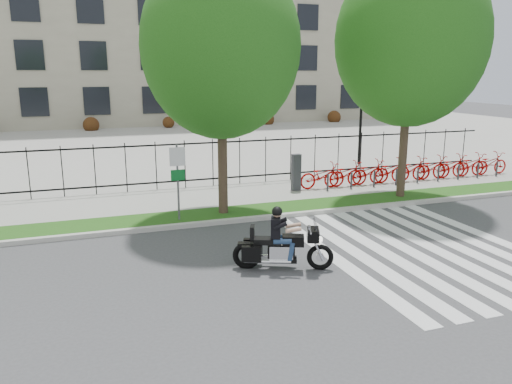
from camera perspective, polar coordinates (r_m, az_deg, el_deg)
name	(u,v)px	position (r m, az deg, el deg)	size (l,w,h in m)	color
ground	(259,269)	(12.80, 0.34, -8.84)	(120.00, 120.00, 0.00)	#3C3C3F
curb	(217,222)	(16.48, -4.48, -3.47)	(60.00, 0.20, 0.15)	#B1AFA6
grass_verge	(211,216)	(17.27, -5.21, -2.69)	(60.00, 1.50, 0.15)	#214912
sidewalk	(195,199)	(19.62, -7.01, -0.77)	(60.00, 3.50, 0.15)	gray
plaza	(141,142)	(36.69, -12.98, 5.56)	(80.00, 34.00, 0.10)	gray
crosswalk_stripes	(418,248)	(15.02, 18.04, -6.08)	(5.70, 8.00, 0.01)	silver
iron_fence	(185,164)	(21.07, -8.12, 3.17)	(30.00, 0.06, 2.00)	black
office_building	(113,22)	(56.45, -16.02, 18.13)	(60.00, 21.90, 20.15)	gray
lamp_post_right	(361,105)	(27.11, 11.96, 9.66)	(1.06, 0.70, 4.25)	black
street_tree_1	(221,47)	(16.73, -4.05, 16.23)	(5.18, 5.18, 8.52)	#31251B
street_tree_2	(411,40)	(19.93, 17.27, 16.27)	(5.55, 5.55, 9.09)	#31251B
bike_share_station	(410,169)	(23.30, 17.19, 2.51)	(11.19, 0.89, 1.50)	#2D2D33
sign_pole_regulatory	(178,172)	(16.29, -8.95, 2.25)	(0.50, 0.09, 2.50)	#59595B
motorcycle_rider	(282,244)	(12.64, 3.04, -5.98)	(2.41, 1.33, 1.98)	black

